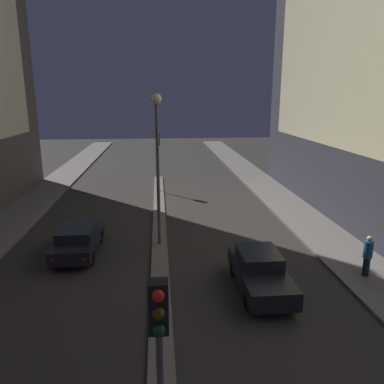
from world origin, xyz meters
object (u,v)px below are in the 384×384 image
Objects in this scene: traffic_light_near at (160,349)px; traffic_light_mid at (158,149)px; pedestrian_on_right_sidewalk at (368,255)px; car_right_lane at (260,272)px; street_lamp at (157,146)px; car_left_lane at (78,239)px.

traffic_light_near and traffic_light_mid have the same top height.
pedestrian_on_right_sidewalk is (8.58, -15.38, -2.38)m from traffic_light_mid.
car_right_lane is (3.90, 7.76, -2.66)m from traffic_light_near.
traffic_light_near reaches higher than car_right_lane.
traffic_light_near is 1.00× the size of traffic_light_mid.
traffic_light_near is at bearing -135.86° from pedestrian_on_right_sidewalk.
street_lamp is 10.41m from pedestrian_on_right_sidewalk.
car_left_lane is 1.04× the size of car_right_lane.
street_lamp is 1.73× the size of car_right_lane.
car_right_lane is at bearing 63.33° from traffic_light_near.
traffic_light_mid is at bearing 90.00° from traffic_light_near.
street_lamp is at bearing 128.72° from car_right_lane.
traffic_light_mid is 1.05× the size of car_right_lane.
traffic_light_mid is at bearing 103.73° from car_right_lane.
car_left_lane is at bearing 108.04° from traffic_light_near.
traffic_light_near is 0.61× the size of street_lamp.
traffic_light_near is at bearing -90.00° from traffic_light_mid.
pedestrian_on_right_sidewalk is (4.68, 0.57, 0.28)m from car_right_lane.
traffic_light_near is at bearing -90.00° from street_lamp.
traffic_light_mid reaches higher than pedestrian_on_right_sidewalk.
car_left_lane is 2.55× the size of pedestrian_on_right_sidewalk.
car_right_lane is 4.72m from pedestrian_on_right_sidewalk.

